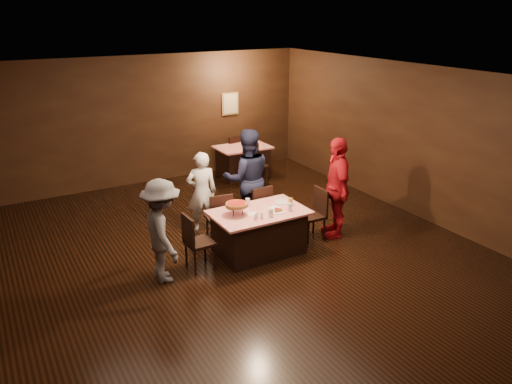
% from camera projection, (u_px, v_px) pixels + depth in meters
% --- Properties ---
extents(room, '(10.00, 10.04, 3.02)m').
position_uv_depth(room, '(249.00, 140.00, 7.42)').
color(room, black).
rests_on(room, ground).
extents(main_table, '(1.60, 1.00, 0.77)m').
position_uv_depth(main_table, '(259.00, 232.00, 8.53)').
color(main_table, red).
rests_on(main_table, ground).
extents(back_table, '(1.30, 0.90, 0.77)m').
position_uv_depth(back_table, '(243.00, 161.00, 12.44)').
color(back_table, red).
rests_on(back_table, ground).
extents(chair_far_left, '(0.47, 0.47, 0.95)m').
position_uv_depth(chair_far_left, '(219.00, 217.00, 8.92)').
color(chair_far_left, black).
rests_on(chair_far_left, ground).
extents(chair_far_right, '(0.43, 0.43, 0.95)m').
position_uv_depth(chair_far_right, '(257.00, 208.00, 9.29)').
color(chair_far_right, black).
rests_on(chair_far_right, ground).
extents(chair_end_left, '(0.43, 0.43, 0.95)m').
position_uv_depth(chair_end_left, '(200.00, 241.00, 7.98)').
color(chair_end_left, black).
rests_on(chair_end_left, ground).
extents(chair_end_right, '(0.43, 0.43, 0.95)m').
position_uv_depth(chair_end_right, '(312.00, 215.00, 9.01)').
color(chair_end_right, black).
rests_on(chair_end_right, ground).
extents(chair_back_near, '(0.49, 0.49, 0.95)m').
position_uv_depth(chair_back_near, '(257.00, 165.00, 11.84)').
color(chair_back_near, black).
rests_on(chair_back_near, ground).
extents(chair_back_far, '(0.48, 0.48, 0.95)m').
position_uv_depth(chair_back_far, '(232.00, 152.00, 12.90)').
color(chair_back_far, black).
rests_on(chair_back_far, ground).
extents(diner_white_jacket, '(0.64, 0.50, 1.55)m').
position_uv_depth(diner_white_jacket, '(202.00, 192.00, 9.24)').
color(diner_white_jacket, white).
rests_on(diner_white_jacket, ground).
extents(diner_navy_hoodie, '(1.10, 0.97, 1.91)m').
position_uv_depth(diner_navy_hoodie, '(247.00, 179.00, 9.43)').
color(diner_navy_hoodie, '#161932').
rests_on(diner_navy_hoodie, ground).
extents(diner_grey_knit, '(0.68, 1.10, 1.64)m').
position_uv_depth(diner_grey_knit, '(162.00, 231.00, 7.53)').
color(diner_grey_knit, '#5C5B61').
rests_on(diner_grey_knit, ground).
extents(diner_red_shirt, '(0.86, 1.18, 1.87)m').
position_uv_depth(diner_red_shirt, '(337.00, 188.00, 9.02)').
color(diner_red_shirt, '#A60E19').
rests_on(diner_red_shirt, ground).
extents(pizza_stand, '(0.38, 0.38, 0.22)m').
position_uv_depth(pizza_stand, '(236.00, 205.00, 8.18)').
color(pizza_stand, black).
rests_on(pizza_stand, main_table).
extents(plate_with_slice, '(0.25, 0.25, 0.06)m').
position_uv_depth(plate_with_slice, '(277.00, 211.00, 8.35)').
color(plate_with_slice, white).
rests_on(plate_with_slice, main_table).
extents(plate_empty, '(0.25, 0.25, 0.01)m').
position_uv_depth(plate_empty, '(282.00, 202.00, 8.77)').
color(plate_empty, white).
rests_on(plate_empty, main_table).
extents(glass_front_left, '(0.08, 0.08, 0.14)m').
position_uv_depth(glass_front_left, '(271.00, 213.00, 8.15)').
color(glass_front_left, silver).
rests_on(glass_front_left, main_table).
extents(glass_front_right, '(0.08, 0.08, 0.14)m').
position_uv_depth(glass_front_right, '(290.00, 207.00, 8.37)').
color(glass_front_right, silver).
rests_on(glass_front_right, main_table).
extents(glass_amber, '(0.08, 0.08, 0.14)m').
position_uv_depth(glass_amber, '(290.00, 202.00, 8.61)').
color(glass_amber, '#BF7F26').
rests_on(glass_amber, main_table).
extents(glass_back, '(0.08, 0.08, 0.14)m').
position_uv_depth(glass_back, '(248.00, 202.00, 8.59)').
color(glass_back, silver).
rests_on(glass_back, main_table).
extents(condiments, '(0.17, 0.10, 0.09)m').
position_uv_depth(condiments, '(258.00, 216.00, 8.06)').
color(condiments, silver).
rests_on(condiments, main_table).
extents(napkin_center, '(0.19, 0.19, 0.01)m').
position_uv_depth(napkin_center, '(274.00, 208.00, 8.53)').
color(napkin_center, white).
rests_on(napkin_center, main_table).
extents(napkin_left, '(0.21, 0.21, 0.01)m').
position_uv_depth(napkin_left, '(253.00, 214.00, 8.28)').
color(napkin_left, white).
rests_on(napkin_left, main_table).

